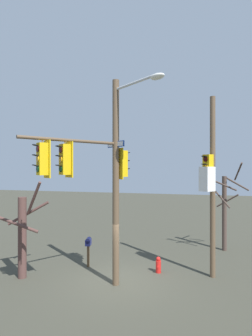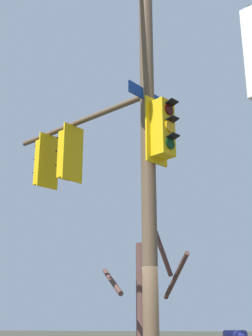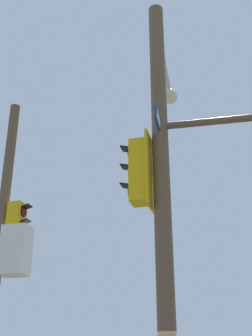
{
  "view_description": "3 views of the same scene",
  "coord_description": "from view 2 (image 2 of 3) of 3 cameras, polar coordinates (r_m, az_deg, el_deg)",
  "views": [
    {
      "loc": [
        -11.15,
        -3.36,
        4.81
      ],
      "look_at": [
        0.05,
        -0.32,
        4.81
      ],
      "focal_mm": 29.28,
      "sensor_mm": 36.0,
      "label": 1
    },
    {
      "loc": [
        -0.0,
        -7.79,
        1.74
      ],
      "look_at": [
        -0.8,
        0.1,
        4.35
      ],
      "focal_mm": 47.17,
      "sensor_mm": 36.0,
      "label": 2
    },
    {
      "loc": [
        2.96,
        5.96,
        1.95
      ],
      "look_at": [
        0.08,
        -0.44,
        5.14
      ],
      "focal_mm": 48.59,
      "sensor_mm": 36.0,
      "label": 3
    }
  ],
  "objects": [
    {
      "name": "main_signal_pole_assembly",
      "position": [
        8.75,
        -1.24,
        2.48
      ],
      "size": [
        3.88,
        4.66,
        8.45
      ],
      "rotation": [
        0.0,
        0.0,
        2.52
      ],
      "color": "brown",
      "rests_on": "ground"
    },
    {
      "name": "bare_tree_corner",
      "position": [
        11.98,
        2.43,
        -17.2
      ],
      "size": [
        2.4,
        2.36,
        4.23
      ],
      "color": "#4F3530",
      "rests_on": "ground"
    }
  ]
}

